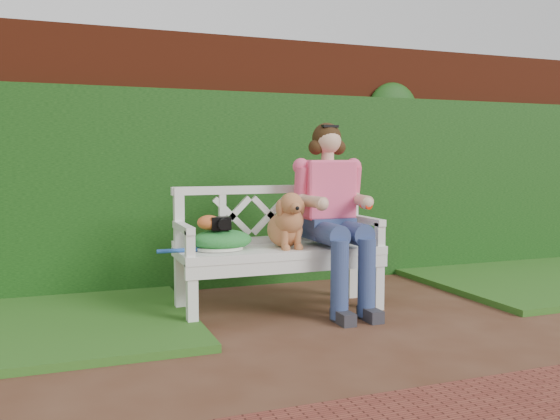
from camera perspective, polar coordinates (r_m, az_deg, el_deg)
name	(u,v)px	position (r m, az deg, el deg)	size (l,w,h in m)	color
ground	(379,329)	(4.03, 9.55, -11.26)	(60.00, 60.00, 0.00)	#462616
brick_wall	(279,161)	(5.60, -0.11, 4.72)	(10.00, 0.30, 2.20)	#5F200E
ivy_hedge	(287,189)	(5.40, 0.70, 2.06)	(10.00, 0.18, 1.70)	#235918
grass_right	(554,276)	(6.18, 24.88, -5.74)	(2.60, 2.00, 0.05)	#2B5920
garden_bench	(280,279)	(4.38, 0.00, -6.66)	(1.58, 0.60, 0.48)	white
seated_woman	(330,218)	(4.45, 4.83, -0.76)	(0.58, 0.77, 1.36)	#DF2A47
dog	(286,219)	(4.27, 0.61, -0.91)	(0.27, 0.37, 0.41)	brown
tennis_racket	(216,248)	(4.18, -6.22, -3.70)	(0.63, 0.27, 0.03)	white
green_bag	(222,239)	(4.21, -5.62, -2.83)	(0.43, 0.33, 0.15)	green
camera_item	(221,223)	(4.16, -5.73, -1.28)	(0.14, 0.10, 0.09)	black
baseball_glove	(209,222)	(4.16, -6.87, -1.20)	(0.16, 0.12, 0.10)	#BC5726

